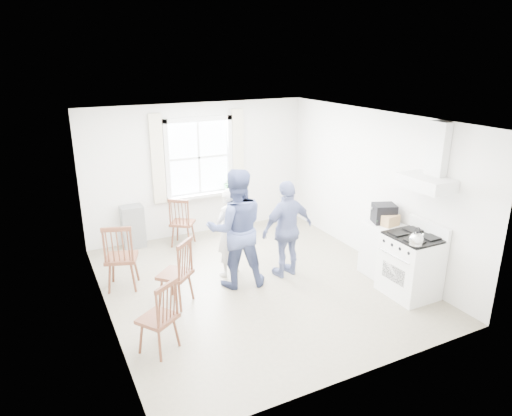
% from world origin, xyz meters
% --- Properties ---
extents(room_shell, '(4.62, 5.12, 2.64)m').
position_xyz_m(room_shell, '(0.00, 0.00, 1.30)').
color(room_shell, gray).
rests_on(room_shell, ground).
extents(window_assembly, '(1.88, 0.24, 1.70)m').
position_xyz_m(window_assembly, '(0.00, 2.45, 1.46)').
color(window_assembly, white).
rests_on(window_assembly, room_shell).
extents(range_hood, '(0.45, 0.76, 0.94)m').
position_xyz_m(range_hood, '(2.07, -1.35, 1.90)').
color(range_hood, silver).
rests_on(range_hood, room_shell).
extents(shelf_unit, '(0.40, 0.30, 0.80)m').
position_xyz_m(shelf_unit, '(-1.40, 2.33, 0.40)').
color(shelf_unit, gray).
rests_on(shelf_unit, ground).
extents(gas_stove, '(0.68, 0.76, 1.12)m').
position_xyz_m(gas_stove, '(1.91, -1.35, 0.48)').
color(gas_stove, white).
rests_on(gas_stove, ground).
extents(kettle, '(0.20, 0.20, 0.28)m').
position_xyz_m(kettle, '(1.66, -1.63, 1.04)').
color(kettle, silver).
rests_on(kettle, gas_stove).
extents(low_cabinet, '(0.50, 0.55, 0.90)m').
position_xyz_m(low_cabinet, '(1.98, -0.65, 0.45)').
color(low_cabinet, silver).
rests_on(low_cabinet, ground).
extents(stereo_stack, '(0.43, 0.41, 0.30)m').
position_xyz_m(stereo_stack, '(1.99, -0.61, 1.05)').
color(stereo_stack, black).
rests_on(stereo_stack, low_cabinet).
extents(cardboard_box, '(0.29, 0.23, 0.17)m').
position_xyz_m(cardboard_box, '(1.98, -0.76, 0.99)').
color(cardboard_box, '#AB8553').
rests_on(cardboard_box, low_cabinet).
extents(windsor_chair_a, '(0.60, 0.60, 1.02)m').
position_xyz_m(windsor_chair_a, '(-1.24, -0.12, 0.62)').
color(windsor_chair_a, '#4F2819').
rests_on(windsor_chair_a, ground).
extents(windsor_chair_b, '(0.58, 0.57, 1.09)m').
position_xyz_m(windsor_chair_b, '(-1.94, 0.69, 0.66)').
color(windsor_chair_b, '#4F2819').
rests_on(windsor_chair_b, ground).
extents(windsor_chair_c, '(0.56, 0.55, 0.96)m').
position_xyz_m(windsor_chair_c, '(-1.77, -1.11, 0.59)').
color(windsor_chair_c, '#4F2819').
rests_on(windsor_chair_c, ground).
extents(person_left, '(0.71, 0.71, 1.47)m').
position_xyz_m(person_left, '(-0.25, 0.48, 0.74)').
color(person_left, white).
rests_on(person_left, ground).
extents(person_mid, '(1.10, 1.10, 1.87)m').
position_xyz_m(person_mid, '(-0.28, 0.11, 0.94)').
color(person_mid, '#455180').
rests_on(person_mid, ground).
extents(person_right, '(1.03, 1.03, 1.60)m').
position_xyz_m(person_right, '(0.59, 0.04, 0.80)').
color(person_right, navy).
rests_on(person_right, ground).
extents(potted_plant, '(0.16, 0.16, 0.29)m').
position_xyz_m(potted_plant, '(0.55, 2.36, 1.00)').
color(potted_plant, '#377C3F').
rests_on(potted_plant, window_assembly).
extents(windsor_chair_d, '(0.56, 0.56, 0.97)m').
position_xyz_m(windsor_chair_d, '(-0.60, 1.92, 0.59)').
color(windsor_chair_d, '#4F2819').
rests_on(windsor_chair_d, ground).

